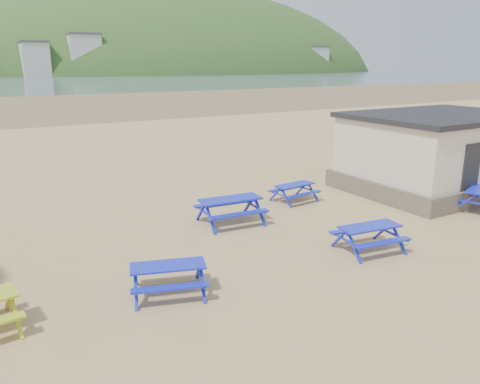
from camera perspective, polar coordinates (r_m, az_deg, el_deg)
ground at (r=13.98m, az=-1.21°, el=-6.06°), size 400.00×400.00×0.00m
wet_sand at (r=66.86m, az=-25.27°, el=9.67°), size 400.00×400.00×0.00m
picnic_table_blue_a at (r=15.41m, az=-1.17°, el=-2.30°), size 2.16×1.79×0.85m
picnic_table_blue_b at (r=17.98m, az=6.63°, el=-0.09°), size 1.73×1.46×0.67m
picnic_table_blue_d at (r=11.00m, az=-8.71°, el=-10.46°), size 2.03×1.82×0.71m
picnic_table_blue_e at (r=13.71m, az=15.45°, el=-5.44°), size 1.92×1.62×0.74m
amenity_block at (r=21.18m, az=23.01°, el=4.58°), size 7.40×5.40×3.15m
headland_town at (r=260.01m, az=-8.81°, el=12.04°), size 264.00×144.00×108.00m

